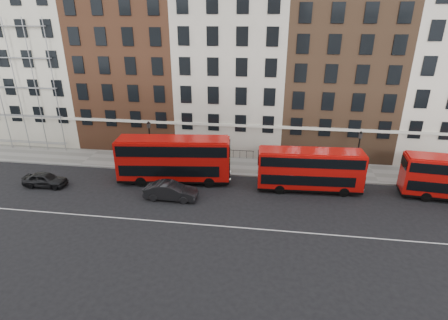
# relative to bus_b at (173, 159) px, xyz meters

# --- Properties ---
(ground) EXTENTS (120.00, 120.00, 0.00)m
(ground) POSITION_rel_bus_b_xyz_m (4.52, -5.61, -2.57)
(ground) COLOR black
(ground) RESTS_ON ground
(pavement) EXTENTS (80.00, 5.00, 0.15)m
(pavement) POSITION_rel_bus_b_xyz_m (4.52, 4.89, -2.50)
(pavement) COLOR slate
(pavement) RESTS_ON ground
(kerb) EXTENTS (80.00, 0.30, 0.16)m
(kerb) POSITION_rel_bus_b_xyz_m (4.52, 2.39, -2.49)
(kerb) COLOR gray
(kerb) RESTS_ON ground
(road_centre_line) EXTENTS (70.00, 0.12, 0.01)m
(road_centre_line) POSITION_rel_bus_b_xyz_m (4.52, -7.61, -2.57)
(road_centre_line) COLOR white
(road_centre_line) RESTS_ON ground
(building_terrace) EXTENTS (64.00, 11.95, 22.00)m
(building_terrace) POSITION_rel_bus_b_xyz_m (4.22, 12.27, 7.67)
(building_terrace) COLOR #B3AE9A
(building_terrace) RESTS_ON ground
(bus_b) EXTENTS (11.64, 4.02, 4.79)m
(bus_b) POSITION_rel_bus_b_xyz_m (0.00, 0.00, 0.00)
(bus_b) COLOR red
(bus_b) RESTS_ON ground
(bus_c) EXTENTS (10.17, 2.94, 4.22)m
(bus_c) POSITION_rel_bus_b_xyz_m (13.61, 0.00, -0.31)
(bus_c) COLOR red
(bus_c) RESTS_ON ground
(car_rear) EXTENTS (4.40, 1.86, 1.49)m
(car_rear) POSITION_rel_bus_b_xyz_m (-12.66, -2.90, -1.83)
(car_rear) COLOR black
(car_rear) RESTS_ON ground
(car_front) EXTENTS (4.98, 1.76, 1.64)m
(car_front) POSITION_rel_bus_b_xyz_m (0.68, -3.66, -1.75)
(car_front) COLOR black
(car_front) RESTS_ON ground
(lamp_post_left) EXTENTS (0.44, 0.44, 5.33)m
(lamp_post_left) POSITION_rel_bus_b_xyz_m (-3.58, 3.26, 0.51)
(lamp_post_left) COLOR black
(lamp_post_left) RESTS_ON pavement
(lamp_post_right) EXTENTS (0.44, 0.44, 5.33)m
(lamp_post_right) POSITION_rel_bus_b_xyz_m (18.58, 2.90, 0.51)
(lamp_post_right) COLOR black
(lamp_post_right) RESTS_ON pavement
(iron_railings) EXTENTS (6.60, 0.06, 1.00)m
(iron_railings) POSITION_rel_bus_b_xyz_m (4.52, 7.09, -1.92)
(iron_railings) COLOR black
(iron_railings) RESTS_ON pavement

